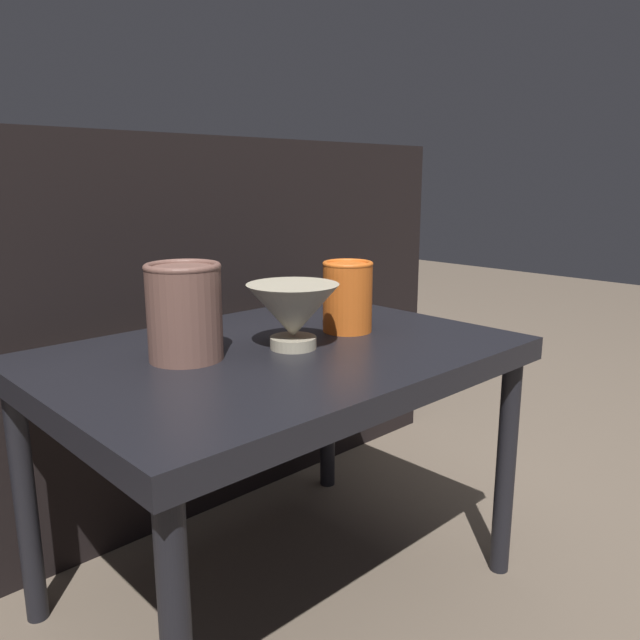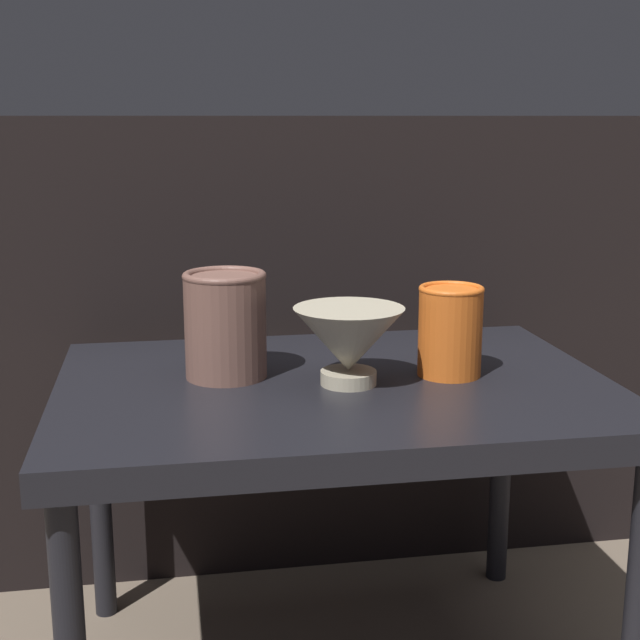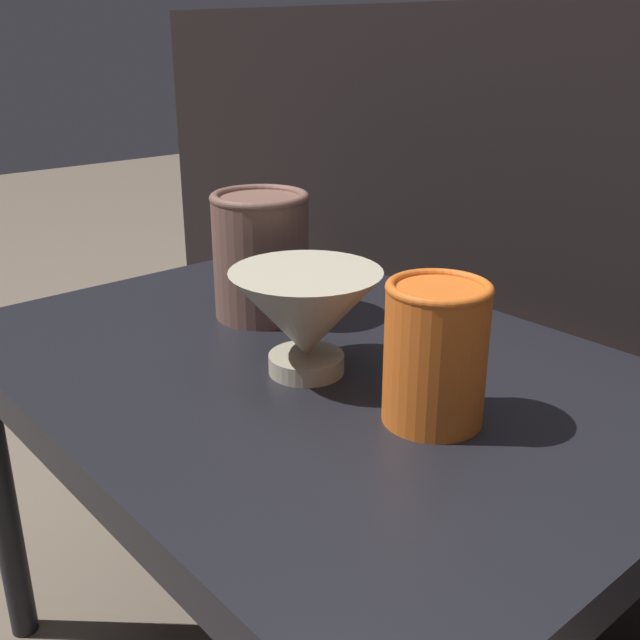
% 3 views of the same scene
% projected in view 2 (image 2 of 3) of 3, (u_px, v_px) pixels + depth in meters
% --- Properties ---
extents(table, '(0.77, 0.55, 0.47)m').
position_uv_depth(table, '(334.00, 412.00, 1.26)').
color(table, black).
rests_on(table, ground_plane).
extents(couch_backdrop, '(1.64, 0.50, 0.83)m').
position_uv_depth(couch_backdrop, '(281.00, 323.00, 1.83)').
color(couch_backdrop, black).
rests_on(couch_backdrop, ground_plane).
extents(bowl, '(0.15, 0.15, 0.11)m').
position_uv_depth(bowl, '(349.00, 342.00, 1.22)').
color(bowl, '#B2A88E').
rests_on(bowl, table).
extents(vase_textured_left, '(0.12, 0.12, 0.15)m').
position_uv_depth(vase_textured_left, '(225.00, 323.00, 1.25)').
color(vase_textured_left, brown).
rests_on(vase_textured_left, table).
extents(vase_colorful_right, '(0.09, 0.09, 0.13)m').
position_uv_depth(vase_colorful_right, '(450.00, 329.00, 1.27)').
color(vase_colorful_right, orange).
rests_on(vase_colorful_right, table).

